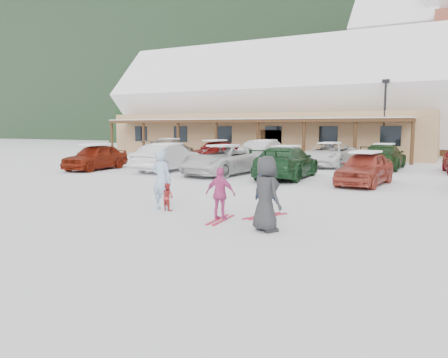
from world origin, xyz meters
The scene contains 23 objects.
ground centered at (0.00, 0.00, 0.00)m, with size 160.00×160.00×0.00m, color white.
forested_hillside centered at (0.00, 85.00, 19.00)m, with size 300.00×70.00×38.00m, color black.
day_lodge centered at (-9.00, 27.96, 3.94)m, with size 29.12×12.50×10.38m.
lamp_post centered at (1.53, 23.06, 3.27)m, with size 0.50×0.25×5.75m.
conifer_0 centered at (-26.00, 30.00, 5.69)m, with size 4.40×4.40×10.20m.
conifer_2 centered at (-30.00, 42.00, 6.83)m, with size 5.28×5.28×12.24m.
adult_skier centered at (-1.66, 0.75, 0.90)m, with size 0.66×0.43×1.80m, color #94B3D6.
toddler_red centered at (-1.43, 0.72, 0.41)m, with size 0.40×0.31×0.82m, color #AE2B2B.
child_navy centered at (1.46, 1.23, 0.65)m, with size 0.83×0.48×1.29m, color #18223D.
skis_child_navy centered at (1.46, 1.23, 0.01)m, with size 0.20×1.40×0.03m, color #B71A36.
child_magenta centered at (0.60, 0.23, 0.70)m, with size 0.82×0.34×1.40m, color #C74186.
skis_child_magenta centered at (0.60, 0.23, 0.01)m, with size 0.20×1.40×0.03m, color #B71A36.
bystander_dark centered at (2.11, -0.32, 0.89)m, with size 0.87×0.57×1.79m, color #2A2A2D.
parked_car_0 centered at (-12.17, 8.94, 0.73)m, with size 1.73×4.31×1.47m, color maroon.
parked_car_1 centered at (-7.99, 10.12, 0.76)m, with size 1.62×4.63×1.53m, color silver.
parked_car_2 centered at (-4.51, 10.10, 0.75)m, with size 2.50×5.42×1.51m, color silver.
parked_car_3 centered at (-1.08, 10.04, 0.77)m, with size 2.15×5.29×1.53m, color #173E1F.
parked_car_4 centered at (2.68, 9.31, 0.71)m, with size 1.67×4.14×1.41m, color #A33C2C.
parked_car_7 centered at (-12.80, 17.25, 0.78)m, with size 2.19×5.39×1.56m, color gray.
parked_car_8 centered at (-9.04, 17.42, 0.75)m, with size 1.78×4.43×1.51m, color #660B0A.
parked_car_9 centered at (-5.07, 17.19, 0.78)m, with size 1.66×4.76×1.57m, color #B1B3B7.
parked_car_10 centered at (-0.84, 17.19, 0.74)m, with size 2.45×5.31×1.47m, color white.
parked_car_11 centered at (2.40, 17.00, 0.73)m, with size 2.05×5.04×1.46m, color #193616.
Camera 1 is at (5.92, -9.72, 2.45)m, focal length 35.00 mm.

